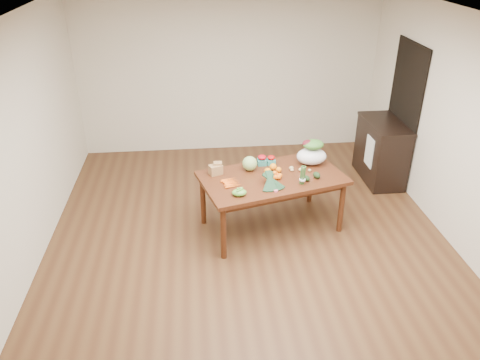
{
  "coord_description": "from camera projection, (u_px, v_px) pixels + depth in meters",
  "views": [
    {
      "loc": [
        -0.61,
        -4.7,
        3.46
      ],
      "look_at": [
        -0.12,
        0.0,
        0.93
      ],
      "focal_mm": 35.0,
      "sensor_mm": 36.0,
      "label": 1
    }
  ],
  "objects": [
    {
      "name": "potato_b",
      "position": [
        301.0,
        170.0,
        5.94
      ],
      "size": [
        0.05,
        0.05,
        0.05
      ],
      "primitive_type": "ellipsoid",
      "color": "tan",
      "rests_on": "dining_table"
    },
    {
      "name": "orange_c",
      "position": [
        279.0,
        170.0,
        5.9
      ],
      "size": [
        0.07,
        0.07,
        0.07
      ],
      "primitive_type": "sphere",
      "color": "#FF5B0F",
      "rests_on": "dining_table"
    },
    {
      "name": "ceiling",
      "position": [
        252.0,
        19.0,
        4.54
      ],
      "size": [
        5.0,
        6.0,
        0.02
      ],
      "primitive_type": "cube",
      "color": "white",
      "rests_on": "room_walls"
    },
    {
      "name": "carrots",
      "position": [
        231.0,
        183.0,
        5.66
      ],
      "size": [
        0.28,
        0.29,
        0.03
      ],
      "primitive_type": null,
      "rotation": [
        0.0,
        0.0,
        0.26
      ],
      "color": "#E15913",
      "rests_on": "dining_table"
    },
    {
      "name": "asparagus_bundle",
      "position": [
        303.0,
        175.0,
        5.59
      ],
      "size": [
        0.11,
        0.13,
        0.26
      ],
      "primitive_type": null,
      "rotation": [
        0.15,
        0.0,
        0.26
      ],
      "color": "#417636",
      "rests_on": "dining_table"
    },
    {
      "name": "salad_bag",
      "position": [
        312.0,
        153.0,
        6.07
      ],
      "size": [
        0.45,
        0.39,
        0.3
      ],
      "primitive_type": null,
      "rotation": [
        0.0,
        0.0,
        0.26
      ],
      "color": "white",
      "rests_on": "dining_table"
    },
    {
      "name": "floor",
      "position": [
        250.0,
        245.0,
        5.81
      ],
      "size": [
        6.0,
        6.0,
        0.0
      ],
      "primitive_type": "plane",
      "color": "#55361D",
      "rests_on": "ground"
    },
    {
      "name": "orange_a",
      "position": [
        268.0,
        171.0,
        5.86
      ],
      "size": [
        0.09,
        0.09,
        0.09
      ],
      "primitive_type": "sphere",
      "color": "#FCA50F",
      "rests_on": "dining_table"
    },
    {
      "name": "avocado_b",
      "position": [
        317.0,
        175.0,
        5.77
      ],
      "size": [
        0.11,
        0.13,
        0.08
      ],
      "primitive_type": "ellipsoid",
      "rotation": [
        0.0,
        0.0,
        0.3
      ],
      "color": "black",
      "rests_on": "dining_table"
    },
    {
      "name": "cabinet",
      "position": [
        381.0,
        151.0,
        7.17
      ],
      "size": [
        0.52,
        1.02,
        0.94
      ],
      "primitive_type": "cube",
      "color": "black",
      "rests_on": "floor"
    },
    {
      "name": "paper_bag",
      "position": [
        216.0,
        169.0,
        5.85
      ],
      "size": [
        0.25,
        0.22,
        0.15
      ],
      "primitive_type": null,
      "rotation": [
        0.0,
        0.0,
        0.26
      ],
      "color": "#9C6C46",
      "rests_on": "dining_table"
    },
    {
      "name": "doorway_dark",
      "position": [
        403.0,
        114.0,
        6.94
      ],
      "size": [
        0.02,
        1.0,
        2.1
      ],
      "primitive_type": "cube",
      "color": "black",
      "rests_on": "floor"
    },
    {
      "name": "strawberry_basket_b",
      "position": [
        271.0,
        161.0,
        6.11
      ],
      "size": [
        0.13,
        0.13,
        0.1
      ],
      "primitive_type": null,
      "rotation": [
        0.0,
        0.0,
        0.26
      ],
      "color": "red",
      "rests_on": "dining_table"
    },
    {
      "name": "potato_d",
      "position": [
        291.0,
        168.0,
        5.97
      ],
      "size": [
        0.06,
        0.05,
        0.05
      ],
      "primitive_type": "ellipsoid",
      "color": "tan",
      "rests_on": "dining_table"
    },
    {
      "name": "strawberry_basket_a",
      "position": [
        262.0,
        161.0,
        6.1
      ],
      "size": [
        0.14,
        0.14,
        0.11
      ],
      "primitive_type": null,
      "rotation": [
        0.0,
        0.0,
        0.26
      ],
      "color": "red",
      "rests_on": "dining_table"
    },
    {
      "name": "snap_pea_bag",
      "position": [
        239.0,
        192.0,
        5.39
      ],
      "size": [
        0.17,
        0.13,
        0.08
      ],
      "primitive_type": "ellipsoid",
      "color": "#5CA136",
      "rests_on": "dining_table"
    },
    {
      "name": "mandarin_cluster",
      "position": [
        275.0,
        174.0,
        5.77
      ],
      "size": [
        0.22,
        0.22,
        0.1
      ],
      "primitive_type": null,
      "rotation": [
        0.0,
        0.0,
        0.26
      ],
      "color": "orange",
      "rests_on": "dining_table"
    },
    {
      "name": "potato_c",
      "position": [
        303.0,
        168.0,
        5.97
      ],
      "size": [
        0.06,
        0.05,
        0.05
      ],
      "primitive_type": "ellipsoid",
      "color": "#D2BD79",
      "rests_on": "dining_table"
    },
    {
      "name": "dining_table",
      "position": [
        271.0,
        202.0,
        6.01
      ],
      "size": [
        1.94,
        1.39,
        0.75
      ],
      "primitive_type": "cube",
      "rotation": [
        0.0,
        0.0,
        0.26
      ],
      "color": "#532613",
      "rests_on": "floor"
    },
    {
      "name": "dish_towel",
      "position": [
        369.0,
        152.0,
        6.96
      ],
      "size": [
        0.02,
        0.28,
        0.45
      ],
      "primitive_type": "cube",
      "color": "white",
      "rests_on": "cabinet"
    },
    {
      "name": "room_walls",
      "position": [
        251.0,
        146.0,
        5.18
      ],
      "size": [
        5.02,
        6.02,
        2.7
      ],
      "color": "silver",
      "rests_on": "floor"
    },
    {
      "name": "potato_e",
      "position": [
        310.0,
        170.0,
        5.94
      ],
      "size": [
        0.04,
        0.04,
        0.04
      ],
      "primitive_type": "ellipsoid",
      "color": "tan",
      "rests_on": "dining_table"
    },
    {
      "name": "orange_b",
      "position": [
        273.0,
        167.0,
        5.96
      ],
      "size": [
        0.09,
        0.09,
        0.09
      ],
      "primitive_type": "sphere",
      "color": "orange",
      "rests_on": "dining_table"
    },
    {
      "name": "avocado_a",
      "position": [
        307.0,
        178.0,
        5.71
      ],
      "size": [
        0.09,
        0.11,
        0.07
      ],
      "primitive_type": "ellipsoid",
      "rotation": [
        0.0,
        0.0,
        0.3
      ],
      "color": "black",
      "rests_on": "dining_table"
    },
    {
      "name": "potato_a",
      "position": [
        292.0,
        170.0,
        5.94
      ],
      "size": [
        0.05,
        0.04,
        0.04
      ],
      "primitive_type": "ellipsoid",
      "color": "tan",
      "rests_on": "dining_table"
    },
    {
      "name": "cabbage",
      "position": [
        250.0,
        163.0,
        5.94
      ],
      "size": [
        0.19,
        0.19,
        0.19
      ],
      "primitive_type": "sphere",
      "color": "#95C270",
      "rests_on": "dining_table"
    },
    {
      "name": "kale_bunch",
      "position": [
        272.0,
        182.0,
        5.53
      ],
      "size": [
        0.41,
        0.47,
        0.16
      ],
      "primitive_type": null,
      "rotation": [
        0.0,
        0.0,
        0.26
      ],
      "color": "black",
      "rests_on": "dining_table"
    }
  ]
}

